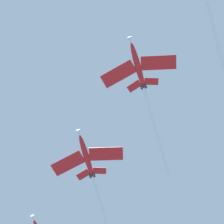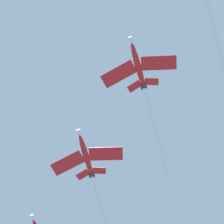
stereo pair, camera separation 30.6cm
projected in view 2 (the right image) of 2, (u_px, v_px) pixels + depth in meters
name	position (u px, v px, depth m)	size (l,w,h in m)	color
jet_second	(144.00, 86.00, 128.36)	(33.47, 24.21, 7.54)	red
jet_third	(91.00, 173.00, 133.92)	(32.53, 24.04, 7.18)	red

